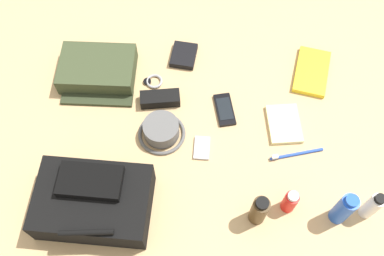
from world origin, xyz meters
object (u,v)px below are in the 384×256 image
Objects in this scene: toothpaste_tube at (372,206)px; media_player at (202,148)px; notepad at (284,124)px; bucket_hat at (161,131)px; wallet at (184,55)px; deodorant_spray at (344,209)px; toiletry_pouch at (98,70)px; sunglasses_case at (160,99)px; cell_phone at (225,110)px; paperback_novel at (312,72)px; toothbrush at (294,154)px; cologne_bottle at (259,210)px; sunscreen_spray at (290,201)px; wristwatch at (153,81)px; backpack at (94,201)px.

media_player is at bearing -25.29° from toothpaste_tube.
notepad is at bearing -164.33° from media_player.
toothpaste_tube is (-0.64, 0.29, 0.04)m from bucket_hat.
deodorant_spray is at bearing 138.14° from wallet.
toiletry_pouch is 1.76× the size of deodorant_spray.
wallet reaches higher than media_player.
cell_phone is at bearing 166.14° from sunglasses_case.
paperback_novel is 0.25m from notepad.
wallet is (-0.32, -0.07, -0.02)m from toiletry_pouch.
deodorant_spray is at bearing 116.32° from toothbrush.
toothpaste_tube reaches higher than wallet.
bucket_hat reaches higher than media_player.
deodorant_spray is 1.46× the size of wallet.
wallet is at bearing -166.62° from toiletry_pouch.
cologne_bottle is at bearing 54.83° from toothbrush.
wallet is 0.21m from sunglasses_case.
sunscreen_spray is at bearing 141.03° from media_player.
toothbrush is (-0.22, 0.18, 0.00)m from cell_phone.
notepad is (-0.34, 0.30, -0.00)m from wallet.
cologne_bottle is 0.53m from sunglasses_case.
bucket_hat is 0.45m from toothbrush.
bucket_hat reaches higher than wallet.
deodorant_spray is at bearing 166.36° from sunscreen_spray.
sunglasses_case is at bearing -10.83° from cell_phone.
bucket_hat is at bearing -24.68° from toothpaste_tube.
toothpaste_tube reaches higher than paperback_novel.
bucket_hat is at bearing -33.95° from sunscreen_spray.
toothbrush is (-0.67, 0.34, -0.03)m from toiletry_pouch.
paperback_novel is at bearing -156.58° from bucket_hat.
toothpaste_tube is 0.29m from toothbrush.
wristwatch is at bearing -37.39° from toothpaste_tube.
toothpaste_tube is (-0.87, 0.55, 0.03)m from toiletry_pouch.
sunglasses_case is (0.14, -0.19, 0.01)m from media_player.
deodorant_spray reaches higher than toothpaste_tube.
cell_phone reaches higher than media_player.
sunscreen_spray is at bearing 82.60° from notepad.
paperback_novel is 0.48m from wallet.
toothbrush is (0.11, -0.21, -0.07)m from deodorant_spray.
toiletry_pouch is at bearing -40.09° from media_player.
cologne_bottle reaches higher than toiletry_pouch.
sunscreen_spray reaches higher than bucket_hat.
paperback_novel is (-0.76, -0.49, -0.05)m from backpack.
sunglasses_case reaches higher than paperback_novel.
wristwatch is at bearing -48.62° from sunscreen_spray.
notepad is (0.02, -0.12, 0.00)m from toothbrush.
bucket_hat is (-0.20, -0.25, -0.03)m from backpack.
notepad is (-0.20, 0.07, 0.00)m from cell_phone.
wristwatch is (0.33, -0.52, -0.06)m from cologne_bottle.
toiletry_pouch is at bearing -27.03° from toothbrush.
toiletry_pouch is at bearing -86.78° from backpack.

